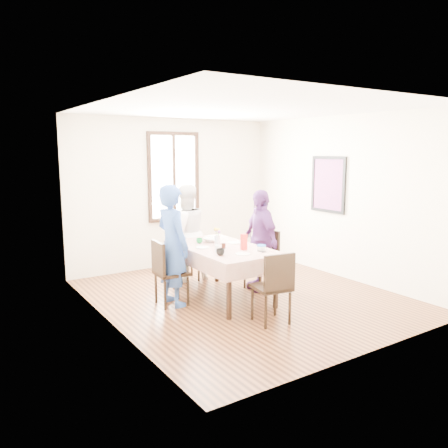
{
  "coord_description": "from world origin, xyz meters",
  "views": [
    {
      "loc": [
        -3.74,
        -5.17,
        2.13
      ],
      "look_at": [
        -0.31,
        0.07,
        1.1
      ],
      "focal_mm": 36.07,
      "sensor_mm": 36.0,
      "label": 1
    }
  ],
  "objects_px": {
    "chair_far": "(185,253)",
    "chair_near": "(271,287)",
    "chair_left": "(171,273)",
    "person_left": "(172,245)",
    "chair_right": "(260,260)",
    "person_far": "(186,233)",
    "dining_table": "(222,273)",
    "person_right": "(260,240)"
  },
  "relations": [
    {
      "from": "chair_far",
      "to": "chair_near",
      "type": "relative_size",
      "value": 1.0
    },
    {
      "from": "chair_far",
      "to": "chair_near",
      "type": "bearing_deg",
      "value": 99.43
    },
    {
      "from": "chair_left",
      "to": "person_left",
      "type": "height_order",
      "value": "person_left"
    },
    {
      "from": "chair_right",
      "to": "chair_far",
      "type": "xyz_separation_m",
      "value": [
        -0.74,
        1.07,
        0.0
      ]
    },
    {
      "from": "person_left",
      "to": "person_far",
      "type": "xyz_separation_m",
      "value": [
        0.72,
        0.94,
        -0.04
      ]
    },
    {
      "from": "dining_table",
      "to": "chair_right",
      "type": "bearing_deg",
      "value": 3.94
    },
    {
      "from": "chair_near",
      "to": "person_left",
      "type": "distance_m",
      "value": 1.51
    },
    {
      "from": "chair_left",
      "to": "dining_table",
      "type": "bearing_deg",
      "value": 82.1
    },
    {
      "from": "chair_right",
      "to": "person_far",
      "type": "bearing_deg",
      "value": 29.08
    },
    {
      "from": "chair_far",
      "to": "chair_near",
      "type": "height_order",
      "value": "same"
    },
    {
      "from": "person_left",
      "to": "person_right",
      "type": "height_order",
      "value": "person_left"
    },
    {
      "from": "chair_left",
      "to": "person_far",
      "type": "distance_m",
      "value": 1.25
    },
    {
      "from": "dining_table",
      "to": "chair_near",
      "type": "relative_size",
      "value": 1.79
    },
    {
      "from": "chair_left",
      "to": "chair_near",
      "type": "distance_m",
      "value": 1.47
    },
    {
      "from": "chair_right",
      "to": "person_right",
      "type": "relative_size",
      "value": 0.59
    },
    {
      "from": "chair_near",
      "to": "person_right",
      "type": "distance_m",
      "value": 1.41
    },
    {
      "from": "dining_table",
      "to": "person_far",
      "type": "height_order",
      "value": "person_far"
    },
    {
      "from": "dining_table",
      "to": "chair_far",
      "type": "xyz_separation_m",
      "value": [
        0.0,
        1.12,
        0.08
      ]
    },
    {
      "from": "dining_table",
      "to": "person_far",
      "type": "relative_size",
      "value": 1.02
    },
    {
      "from": "chair_left",
      "to": "chair_right",
      "type": "height_order",
      "value": "same"
    },
    {
      "from": "dining_table",
      "to": "chair_left",
      "type": "relative_size",
      "value": 1.79
    },
    {
      "from": "chair_far",
      "to": "person_far",
      "type": "relative_size",
      "value": 0.57
    },
    {
      "from": "chair_left",
      "to": "person_left",
      "type": "xyz_separation_m",
      "value": [
        0.02,
        0.0,
        0.38
      ]
    },
    {
      "from": "chair_right",
      "to": "person_left",
      "type": "xyz_separation_m",
      "value": [
        -1.46,
        0.1,
        0.38
      ]
    },
    {
      "from": "chair_left",
      "to": "person_left",
      "type": "relative_size",
      "value": 0.54
    },
    {
      "from": "dining_table",
      "to": "person_left",
      "type": "height_order",
      "value": "person_left"
    },
    {
      "from": "chair_right",
      "to": "chair_near",
      "type": "height_order",
      "value": "same"
    },
    {
      "from": "chair_far",
      "to": "chair_left",
      "type": "bearing_deg",
      "value": 62.04
    },
    {
      "from": "dining_table",
      "to": "person_left",
      "type": "relative_size",
      "value": 0.97
    },
    {
      "from": "chair_left",
      "to": "person_far",
      "type": "xyz_separation_m",
      "value": [
        0.74,
        0.94,
        0.34
      ]
    },
    {
      "from": "chair_right",
      "to": "chair_near",
      "type": "xyz_separation_m",
      "value": [
        -0.74,
        -1.17,
        0.0
      ]
    },
    {
      "from": "chair_right",
      "to": "person_right",
      "type": "distance_m",
      "value": 0.32
    },
    {
      "from": "dining_table",
      "to": "person_left",
      "type": "xyz_separation_m",
      "value": [
        -0.72,
        0.15,
        0.46
      ]
    },
    {
      "from": "person_far",
      "to": "person_right",
      "type": "bearing_deg",
      "value": 128.82
    },
    {
      "from": "chair_left",
      "to": "chair_near",
      "type": "bearing_deg",
      "value": 33.93
    },
    {
      "from": "chair_near",
      "to": "dining_table",
      "type": "bearing_deg",
      "value": 98.12
    },
    {
      "from": "dining_table",
      "to": "chair_left",
      "type": "bearing_deg",
      "value": 168.33
    },
    {
      "from": "chair_far",
      "to": "person_far",
      "type": "xyz_separation_m",
      "value": [
        0.0,
        -0.02,
        0.34
      ]
    },
    {
      "from": "chair_far",
      "to": "person_left",
      "type": "relative_size",
      "value": 0.54
    },
    {
      "from": "chair_left",
      "to": "chair_far",
      "type": "xyz_separation_m",
      "value": [
        0.74,
        0.96,
        0.0
      ]
    },
    {
      "from": "person_left",
      "to": "chair_left",
      "type": "bearing_deg",
      "value": 83.46
    },
    {
      "from": "chair_far",
      "to": "dining_table",
      "type": "bearing_deg",
      "value": 99.43
    }
  ]
}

